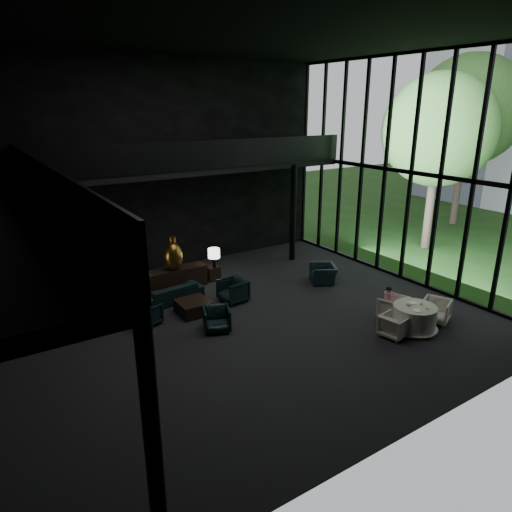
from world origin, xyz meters
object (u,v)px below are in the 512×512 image
dining_chair_north (393,306)px  dining_chair_east (436,309)px  table_lamp_right (214,254)px  table_lamp_left (129,269)px  dining_table (414,319)px  lounge_armchair_west (147,313)px  lounge_armchair_south (217,318)px  console (174,279)px  child (388,295)px  lounge_armchair_east (233,288)px  window_armchair (323,272)px  dining_chair_west (394,326)px  sofa (171,290)px  bronze_urn (173,256)px  side_table_right (212,273)px  coffee_table (193,307)px  side_table_left (131,292)px

dining_chair_north → dining_chair_east: (0.93, -0.86, 0.00)m
table_lamp_right → dining_chair_east: bearing=-58.7°
table_lamp_right → dining_chair_east: (4.03, -6.65, -0.66)m
table_lamp_left → dining_table: table_lamp_left is taller
lounge_armchair_west → lounge_armchair_south: lounge_armchair_south is taller
console → child: size_ratio=4.30×
lounge_armchair_east → window_armchair: 3.70m
dining_chair_north → lounge_armchair_south: bearing=-43.2°
window_armchair → child: size_ratio=1.70×
dining_chair_west → child: 1.33m
table_lamp_right → sofa: (-2.12, -0.91, -0.64)m
bronze_urn → dining_chair_east: bronze_urn is taller
bronze_urn → window_armchair: size_ratio=1.28×
window_armchair → table_lamp_right: bearing=-95.9°
dining_table → side_table_right: bearing=114.0°
lounge_armchair_west → coffee_table: 1.50m
lounge_armchair_east → child: (3.41, -3.63, 0.26)m
child → dining_table: bearing=89.6°
coffee_table → side_table_right: bearing=50.4°
console → lounge_armchair_west: console is taller
side_table_left → dining_table: (6.23, -6.63, 0.03)m
bronze_urn → lounge_armchair_west: bearing=-131.5°
bronze_urn → table_lamp_left: 1.61m
console → lounge_armchair_east: lounge_armchair_east is taller
table_lamp_left → dining_chair_west: table_lamp_left is taller
bronze_urn → lounge_armchair_east: 2.47m
lounge_armchair_west → lounge_armchair_south: size_ratio=0.95×
side_table_left → child: 8.41m
table_lamp_left → window_armchair: table_lamp_left is taller
dining_chair_north → side_table_left: bearing=-61.1°
lounge_armchair_east → table_lamp_right: bearing=164.1°
dining_chair_east → dining_chair_west: dining_chair_east is taller
bronze_urn → lounge_armchair_west: 2.85m
side_table_right → coffee_table: side_table_right is taller
sofa → bronze_urn: bearing=-125.2°
dining_chair_west → child: bearing=-50.6°
side_table_left → child: (6.24, -5.62, 0.43)m
table_lamp_left → lounge_armchair_east: (2.83, -1.97, -0.65)m
bronze_urn → lounge_armchair_east: bronze_urn is taller
coffee_table → dining_chair_east: (5.93, -4.52, 0.19)m
table_lamp_left → dining_chair_north: (6.31, -5.76, -0.71)m
console → dining_chair_north: dining_chair_north is taller
lounge_armchair_west → dining_chair_west: 7.24m
table_lamp_right → sofa: bearing=-156.8°
lounge_armchair_east → dining_table: 5.75m
dining_chair_east → side_table_right: bearing=-173.0°
console → coffee_table: 2.21m
lounge_armchair_west → dining_table: 7.90m
side_table_left → table_lamp_right: (3.20, 0.01, 0.76)m
table_lamp_right → lounge_armchair_east: 2.11m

